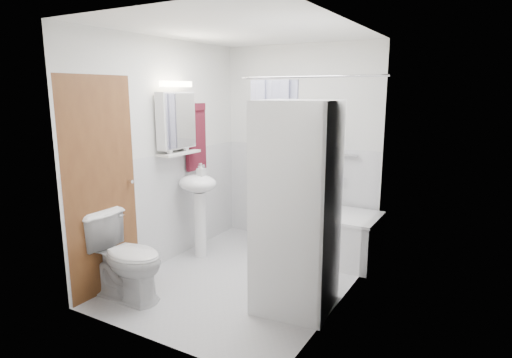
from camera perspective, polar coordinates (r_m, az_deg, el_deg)
The scene contains 20 objects.
floor at distance 4.46m, azimuth -1.50°, elevation -13.00°, with size 2.60×2.60×0.00m, color silver.
room_walls at distance 4.06m, azimuth -1.61°, elevation 6.40°, with size 2.60×2.60×2.60m.
wainscot at distance 4.48m, azimuth 0.41°, elevation -4.65°, with size 1.98×2.58×2.58m.
door at distance 4.31m, azimuth -16.34°, elevation -0.32°, with size 0.05×2.00×2.00m.
bathtub at distance 4.96m, azimuth 7.92°, elevation -6.84°, with size 1.40×0.67×0.54m.
tub_spout at distance 5.04m, azimuth 11.61°, elevation -0.02°, with size 0.04×0.04×0.12m, color silver.
curtain_rod at distance 4.45m, azimuth 7.19°, elevation 13.39°, with size 0.02×0.02×1.58m, color silver.
shower_curtain at distance 4.67m, azimuth 2.22°, elevation 4.16°, with size 0.55×0.02×1.45m.
sink at distance 4.82m, azimuth -7.67°, elevation -2.30°, with size 0.44×0.37×1.04m.
medicine_cabinet at distance 4.67m, azimuth -10.57°, elevation 7.87°, with size 0.13×0.50×0.71m.
shelf at distance 4.70m, azimuth -10.26°, elevation 3.42°, with size 0.18×0.54×0.03m, color silver.
shower_caddy at distance 4.97m, azimuth 12.26°, elevation 3.20°, with size 0.22×0.06×0.02m, color silver.
towel at distance 4.99m, azimuth -8.05°, elevation 5.74°, with size 0.07×0.32×0.78m.
washer_dryer at distance 3.63m, azimuth 5.41°, elevation -3.81°, with size 0.70×0.70×1.79m.
toilet at distance 4.09m, azimuth -17.03°, elevation -9.95°, with size 0.44×0.79×0.77m, color white.
soap_pump at distance 4.74m, azimuth -7.32°, elevation 0.52°, with size 0.08×0.17×0.08m, color gray.
shelf_bottle at distance 4.58m, azimuth -11.49°, elevation 3.76°, with size 0.07×0.18×0.07m, color gray.
shelf_cup at distance 4.78m, azimuth -9.36°, elevation 4.35°, with size 0.10×0.09×0.10m, color gray.
shampoo_a at distance 5.05m, azimuth 9.22°, elevation 4.32°, with size 0.13×0.17×0.13m, color gray.
shampoo_b at distance 5.01m, azimuth 10.50°, elevation 3.93°, with size 0.08×0.21×0.08m, color navy.
Camera 1 is at (2.11, -3.45, 1.86)m, focal length 30.00 mm.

